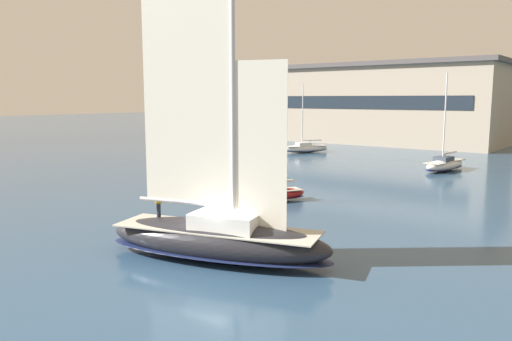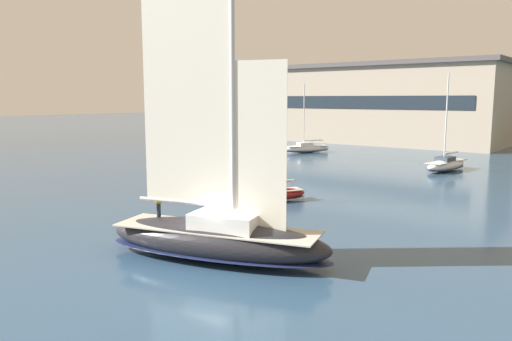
{
  "view_description": "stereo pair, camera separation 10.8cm",
  "coord_description": "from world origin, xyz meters",
  "px_view_note": "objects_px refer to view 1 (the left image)",
  "views": [
    {
      "loc": [
        15.36,
        -16.63,
        7.49
      ],
      "look_at": [
        0.0,
        3.0,
        3.87
      ],
      "focal_mm": 35.0,
      "sensor_mm": 36.0,
      "label": 1
    },
    {
      "loc": [
        15.44,
        -16.57,
        7.49
      ],
      "look_at": [
        0.0,
        3.0,
        3.87
      ],
      "focal_mm": 35.0,
      "sensor_mm": 36.0,
      "label": 2
    }
  ],
  "objects_px": {
    "sailboat_main": "(217,235)",
    "sailboat_moored_mid_channel": "(268,194)",
    "sailboat_moored_near_marina": "(445,164)",
    "sailboat_moored_outer_mooring": "(306,148)"
  },
  "relations": [
    {
      "from": "sailboat_main",
      "to": "sailboat_moored_mid_channel",
      "type": "bearing_deg",
      "value": 116.32
    },
    {
      "from": "sailboat_moored_near_marina",
      "to": "sailboat_moored_outer_mooring",
      "type": "xyz_separation_m",
      "value": [
        -20.86,
        5.82,
        -0.04
      ]
    },
    {
      "from": "sailboat_moored_mid_channel",
      "to": "sailboat_moored_outer_mooring",
      "type": "xyz_separation_m",
      "value": [
        -15.79,
        29.89,
        0.09
      ]
    },
    {
      "from": "sailboat_main",
      "to": "sailboat_moored_outer_mooring",
      "type": "height_order",
      "value": "sailboat_main"
    },
    {
      "from": "sailboat_moored_near_marina",
      "to": "sailboat_moored_outer_mooring",
      "type": "distance_m",
      "value": 21.65
    },
    {
      "from": "sailboat_main",
      "to": "sailboat_moored_mid_channel",
      "type": "distance_m",
      "value": 13.49
    },
    {
      "from": "sailboat_moored_near_marina",
      "to": "sailboat_moored_mid_channel",
      "type": "xyz_separation_m",
      "value": [
        -5.07,
        -24.07,
        -0.13
      ]
    },
    {
      "from": "sailboat_moored_near_marina",
      "to": "sailboat_main",
      "type": "bearing_deg",
      "value": -88.57
    },
    {
      "from": "sailboat_main",
      "to": "sailboat_moored_near_marina",
      "type": "height_order",
      "value": "sailboat_main"
    },
    {
      "from": "sailboat_moored_mid_channel",
      "to": "sailboat_moored_outer_mooring",
      "type": "distance_m",
      "value": 33.8
    }
  ]
}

